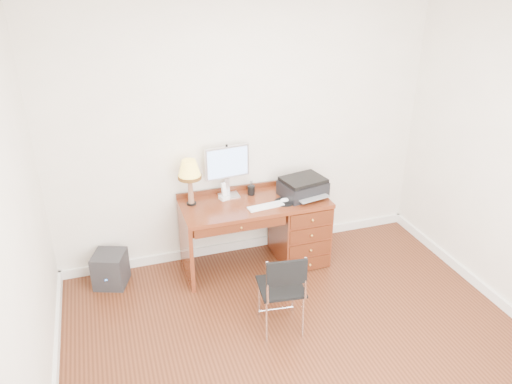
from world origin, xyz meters
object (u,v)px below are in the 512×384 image
object	(u,v)px
leg_lamp	(189,172)
monitor	(227,165)
printer	(303,187)
chair	(284,285)
desk	(283,225)
phone	(224,195)
equipment_box	(111,269)

from	to	relation	value
leg_lamp	monitor	bearing A→B (deg)	12.03
printer	chair	xyz separation A→B (m)	(-0.61, -1.06, -0.36)
chair	desk	bearing A→B (deg)	76.11
phone	leg_lamp	bearing A→B (deg)	164.90
monitor	chair	distance (m)	1.44
printer	leg_lamp	distance (m)	1.18
chair	phone	bearing A→B (deg)	105.84
printer	chair	bearing A→B (deg)	-131.43
leg_lamp	phone	bearing A→B (deg)	0.80
printer	phone	world-z (taller)	printer
phone	printer	bearing A→B (deg)	-27.40
printer	chair	distance (m)	1.28
desk	phone	size ratio (longest dim) A/B	8.27
desk	chair	size ratio (longest dim) A/B	1.87
desk	phone	distance (m)	0.73
printer	leg_lamp	size ratio (longest dim) A/B	1.05
phone	equipment_box	bearing A→B (deg)	166.14
desk	leg_lamp	distance (m)	1.18
phone	chair	bearing A→B (deg)	-97.05
leg_lamp	chair	world-z (taller)	leg_lamp
monitor	printer	distance (m)	0.81
desk	chair	world-z (taller)	chair
monitor	equipment_box	distance (m)	1.57
leg_lamp	chair	xyz separation A→B (m)	(0.53, -1.22, -0.61)
printer	equipment_box	world-z (taller)	printer
chair	printer	bearing A→B (deg)	67.04
leg_lamp	equipment_box	bearing A→B (deg)	-177.46
printer	equipment_box	size ratio (longest dim) A/B	1.42
leg_lamp	phone	xyz separation A→B (m)	(0.34, 0.00, -0.30)
chair	equipment_box	size ratio (longest dim) A/B	2.28
monitor	desk	bearing A→B (deg)	-28.73
leg_lamp	desk	bearing A→B (deg)	-8.09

